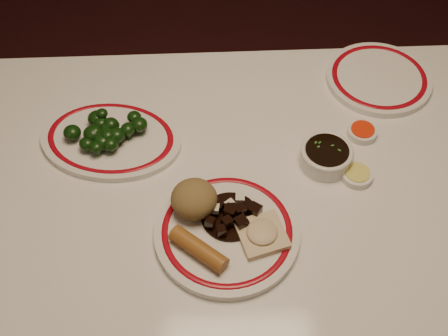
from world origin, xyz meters
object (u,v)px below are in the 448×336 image
spring_roll (199,249)px  soy_bowl (326,157)px  dining_table (258,227)px  broccoli_pile (104,132)px  rice_mound (194,199)px  broccoli_plate (111,139)px  stirfry_heap (231,214)px  main_plate (227,232)px  fried_wonton (262,234)px

spring_roll → soy_bowl: bearing=-11.1°
dining_table → broccoli_pile: 0.38m
dining_table → rice_mound: 0.19m
broccoli_plate → soy_bowl: size_ratio=3.26×
dining_table → stirfry_heap: size_ratio=10.32×
main_plate → rice_mound: rice_mound is taller
rice_mound → stirfry_heap: 0.07m
broccoli_pile → fried_wonton: bearing=-39.7°
soy_bowl → broccoli_pile: bearing=171.0°
rice_mound → spring_roll: (0.01, -0.10, -0.02)m
broccoli_plate → main_plate: bearing=-46.0°
main_plate → broccoli_pile: broccoli_pile is taller
dining_table → soy_bowl: size_ratio=11.43×
main_plate → spring_roll: (-0.05, -0.05, 0.02)m
dining_table → fried_wonton: (-0.01, -0.09, 0.12)m
spring_roll → broccoli_plate: 0.34m
dining_table → soy_bowl: 0.20m
spring_roll → stirfry_heap: size_ratio=0.99×
fried_wonton → stirfry_heap: stirfry_heap is taller
main_plate → soy_bowl: soy_bowl is taller
dining_table → broccoli_pile: size_ratio=6.90×
stirfry_heap → soy_bowl: size_ratio=1.11×
fried_wonton → broccoli_pile: (-0.30, 0.25, 0.01)m
dining_table → stirfry_heap: stirfry_heap is taller
dining_table → stirfry_heap: (-0.06, -0.04, 0.12)m
rice_mound → fried_wonton: (0.12, -0.07, -0.02)m
fried_wonton → soy_bowl: size_ratio=0.98×
spring_roll → broccoli_plate: size_ratio=0.34×
dining_table → fried_wonton: size_ratio=11.69×
stirfry_heap → main_plate: bearing=-108.7°
stirfry_heap → broccoli_plate: stirfry_heap is taller
rice_mound → spring_roll: bearing=-86.5°
spring_roll → broccoli_pile: broccoli_pile is taller
spring_roll → fried_wonton: size_ratio=1.12×
stirfry_heap → dining_table: bearing=36.7°
stirfry_heap → broccoli_pile: bearing=140.3°
dining_table → main_plate: (-0.07, -0.07, 0.10)m
rice_mound → spring_roll: 0.10m
main_plate → stirfry_heap: bearing=71.3°
fried_wonton → broccoli_pile: size_ratio=0.59×
broccoli_pile → soy_bowl: (0.45, -0.07, -0.02)m
dining_table → rice_mound: bearing=-170.7°
fried_wonton → main_plate: bearing=164.3°
dining_table → soy_bowl: soy_bowl is taller
spring_roll → broccoli_pile: bearing=74.0°
main_plate → broccoli_pile: size_ratio=2.04×
dining_table → main_plate: bearing=-134.1°
main_plate → rice_mound: size_ratio=4.05×
broccoli_plate → broccoli_pile: size_ratio=1.96×
stirfry_heap → broccoli_pile: 0.33m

